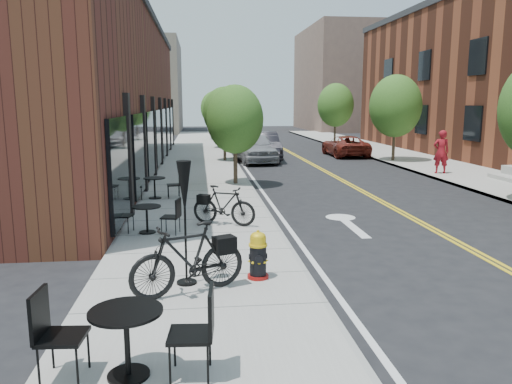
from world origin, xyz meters
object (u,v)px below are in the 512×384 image
parked_car_b (262,146)px  pedestrian (441,152)px  bistro_set_b (147,215)px  patio_umbrella (185,197)px  bicycle_right (224,205)px  bistro_set_c (155,185)px  bistro_set_a (127,333)px  parked_car_c (235,134)px  parked_car_a (255,147)px  bicycle_left (188,259)px  parked_car_far (345,146)px  fire_hydrant (258,255)px

parked_car_b → pedestrian: 10.16m
bistro_set_b → patio_umbrella: 3.90m
bicycle_right → parked_car_b: parked_car_b is taller
bistro_set_c → parked_car_b: bearing=59.7°
bistro_set_a → parked_car_c: 34.01m
parked_car_b → bistro_set_a: bearing=-100.8°
bistro_set_b → parked_car_a: 15.88m
bicycle_left → parked_car_a: size_ratio=0.42×
bicycle_left → parked_car_far: (9.13, 21.89, -0.09)m
bicycle_right → parked_car_a: parked_car_a is taller
fire_hydrant → patio_umbrella: size_ratio=0.41×
fire_hydrant → bistro_set_a: (-1.87, -3.10, 0.11)m
bistro_set_c → patio_umbrella: bearing=-88.6°
bistro_set_c → patio_umbrella: size_ratio=0.79×
parked_car_a → bicycle_right: bearing=-104.2°
bistro_set_a → parked_car_a: size_ratio=0.41×
bistro_set_b → parked_car_c: bearing=95.7°
bicycle_right → pedestrian: pedestrian is taller
fire_hydrant → bistro_set_c: bistro_set_c is taller
bicycle_left → parked_car_a: parked_car_a is taller
fire_hydrant → parked_car_c: size_ratio=0.16×
bicycle_left → bistro_set_b: bicycle_left is taller
bistro_set_c → bicycle_left: bearing=-88.7°
pedestrian → bistro_set_b: bearing=47.9°
patio_umbrella → parked_car_c: patio_umbrella is taller
bistro_set_a → parked_car_a: parked_car_a is taller
bicycle_right → patio_umbrella: (-0.87, -4.17, 1.03)m
parked_car_b → patio_umbrella: bearing=-100.7°
fire_hydrant → bistro_set_c: 8.32m
bistro_set_b → parked_car_far: (10.21, 17.82, 0.07)m
fire_hydrant → bistro_set_b: fire_hydrant is taller
bicycle_left → bistro_set_b: bearing=172.5°
bicycle_right → patio_umbrella: 4.38m
bistro_set_b → parked_car_far: parked_car_far is taller
bistro_set_c → parked_car_far: (10.40, 13.35, 0.05)m
bistro_set_a → bicycle_left: bearing=79.9°
fire_hydrant → pedestrian: pedestrian is taller
parked_car_c → patio_umbrella: bearing=-97.9°
parked_car_b → parked_car_a: bearing=-117.2°
patio_umbrella → parked_car_c: bearing=84.3°
bistro_set_c → parked_car_far: 16.92m
bistro_set_a → bistro_set_c: (-0.62, 11.03, -0.08)m
bicycle_right → fire_hydrant: bearing=-149.5°
bistro_set_c → bistro_set_a: bearing=-93.9°
patio_umbrella → parked_car_a: (3.31, 18.87, -0.85)m
bistro_set_b → pedestrian: 15.08m
bistro_set_c → parked_car_far: parked_car_far is taller
bistro_set_c → fire_hydrant: bearing=-79.7°
bicycle_left → bicycle_right: bicycle_left is taller
fire_hydrant → parked_car_far: size_ratio=0.20×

